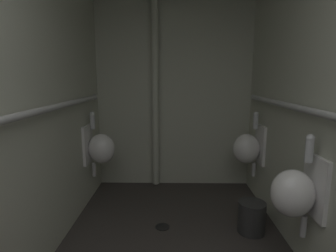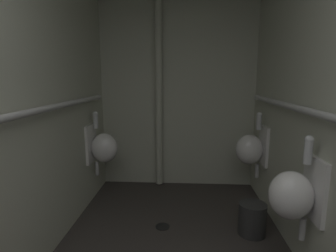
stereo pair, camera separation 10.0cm
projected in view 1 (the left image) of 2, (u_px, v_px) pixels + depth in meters
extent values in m
cube|color=beige|center=(24.00, 99.00, 1.84)|extent=(0.06, 3.52, 2.58)
cube|color=beige|center=(329.00, 99.00, 1.80)|extent=(0.06, 3.52, 2.58)
cube|color=beige|center=(174.00, 89.00, 3.52)|extent=(2.11, 0.06, 2.58)
ellipsoid|color=white|center=(102.00, 149.00, 3.08)|extent=(0.30, 0.26, 0.34)
cube|color=white|center=(88.00, 144.00, 3.08)|extent=(0.03, 0.30, 0.44)
cylinder|color=silver|center=(92.00, 122.00, 3.03)|extent=(0.06, 0.06, 0.16)
sphere|color=silver|center=(92.00, 114.00, 3.02)|extent=(0.06, 0.06, 0.06)
cylinder|color=#B2B2B2|center=(94.00, 169.00, 3.13)|extent=(0.04, 0.04, 0.16)
ellipsoid|color=white|center=(292.00, 193.00, 1.90)|extent=(0.30, 0.26, 0.34)
cube|color=white|center=(315.00, 187.00, 1.88)|extent=(0.03, 0.30, 0.44)
cylinder|color=silver|center=(309.00, 151.00, 1.84)|extent=(0.06, 0.06, 0.16)
sphere|color=silver|center=(310.00, 138.00, 1.82)|extent=(0.06, 0.06, 0.06)
cylinder|color=#B2B2B2|center=(303.00, 226.00, 1.94)|extent=(0.04, 0.04, 0.16)
ellipsoid|color=white|center=(246.00, 149.00, 3.09)|extent=(0.30, 0.26, 0.34)
cube|color=white|center=(260.00, 144.00, 3.07)|extent=(0.03, 0.30, 0.44)
cylinder|color=silver|center=(256.00, 122.00, 3.03)|extent=(0.06, 0.06, 0.16)
sphere|color=silver|center=(256.00, 114.00, 3.01)|extent=(0.06, 0.06, 0.06)
cylinder|color=#B2B2B2|center=(254.00, 169.00, 3.13)|extent=(0.04, 0.04, 0.16)
cylinder|color=#B2B2B2|center=(37.00, 112.00, 1.83)|extent=(0.05, 2.75, 0.05)
sphere|color=#B2B2B2|center=(95.00, 97.00, 3.18)|extent=(0.06, 0.06, 0.06)
cylinder|color=#B2B2B2|center=(314.00, 112.00, 1.82)|extent=(0.05, 2.77, 0.05)
sphere|color=#B2B2B2|center=(254.00, 97.00, 3.18)|extent=(0.06, 0.06, 0.06)
cylinder|color=beige|center=(155.00, 89.00, 3.42)|extent=(0.09, 0.09, 2.53)
cylinder|color=black|center=(162.00, 227.00, 2.63)|extent=(0.14, 0.14, 0.01)
cylinder|color=#2D2D2D|center=(252.00, 217.00, 2.52)|extent=(0.25, 0.25, 0.29)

